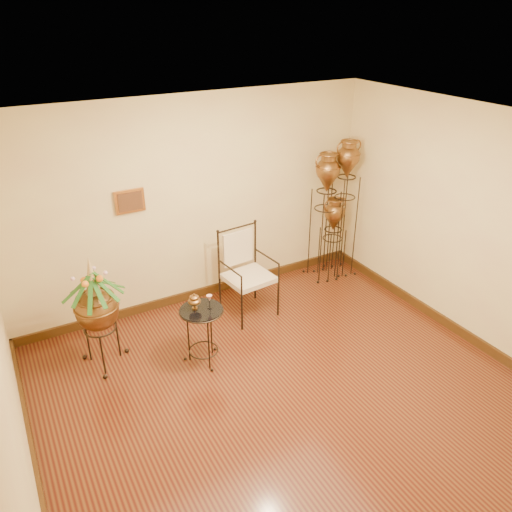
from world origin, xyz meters
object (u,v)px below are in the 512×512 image
amphora_tall (344,208)px  side_table (203,334)px  armchair (249,274)px  planter_urn (96,306)px  amphora_mid (325,216)px

amphora_tall → side_table: 2.94m
armchair → planter_urn: bearing=177.2°
amphora_tall → side_table: size_ratio=2.34×
amphora_mid → side_table: amphora_mid is taller
planter_urn → armchair: planter_urn is taller
amphora_tall → planter_urn: size_ratio=1.49×
planter_urn → amphora_tall: bearing=6.6°
amphora_tall → side_table: bearing=-160.7°
amphora_mid → armchair: (-1.47, -0.39, -0.38)m
amphora_mid → side_table: (-2.41, -1.02, -0.61)m
amphora_mid → planter_urn: bearing=-171.7°
planter_urn → armchair: 1.97m
amphora_mid → planter_urn: amphora_mid is taller
amphora_tall → armchair: 1.84m
amphora_mid → planter_urn: (-3.43, -0.50, -0.19)m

